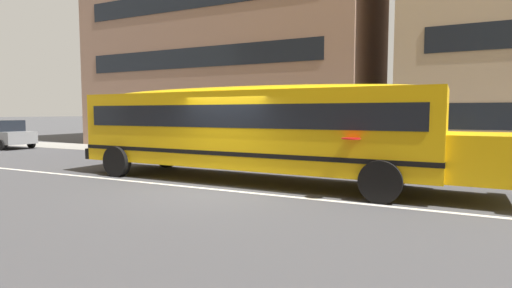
# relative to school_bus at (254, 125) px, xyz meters

# --- Properties ---
(ground_plane) EXTENTS (400.00, 400.00, 0.00)m
(ground_plane) POSITION_rel_school_bus_xyz_m (-0.31, -1.60, -1.69)
(ground_plane) COLOR #424244
(sidewalk_far) EXTENTS (120.00, 3.00, 0.01)m
(sidewalk_far) POSITION_rel_school_bus_xyz_m (-0.31, 6.30, -1.68)
(sidewalk_far) COLOR gray
(sidewalk_far) RESTS_ON ground_plane
(lane_centreline) EXTENTS (110.00, 0.16, 0.01)m
(lane_centreline) POSITION_rel_school_bus_xyz_m (-0.31, -1.60, -1.69)
(lane_centreline) COLOR silver
(lane_centreline) RESTS_ON ground_plane
(school_bus) EXTENTS (12.77, 3.19, 2.84)m
(school_bus) POSITION_rel_school_bus_xyz_m (0.00, 0.00, 0.00)
(school_bus) COLOR yellow
(school_bus) RESTS_ON ground_plane
(parked_car_grey_end_of_row) EXTENTS (3.95, 1.97, 1.64)m
(parked_car_grey_end_of_row) POSITION_rel_school_bus_xyz_m (-18.12, 3.59, -0.84)
(parked_car_grey_end_of_row) COLOR gray
(parked_car_grey_end_of_row) RESTS_ON ground_plane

